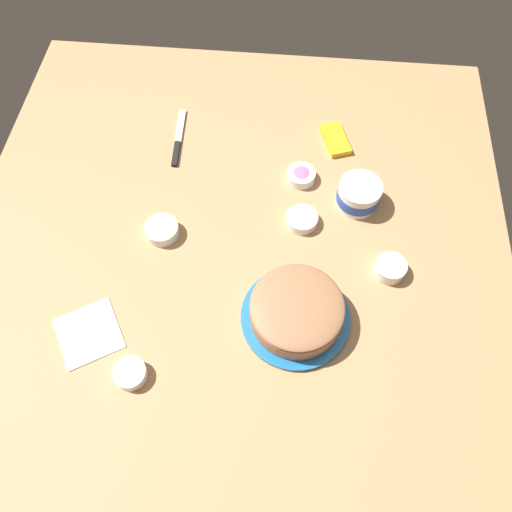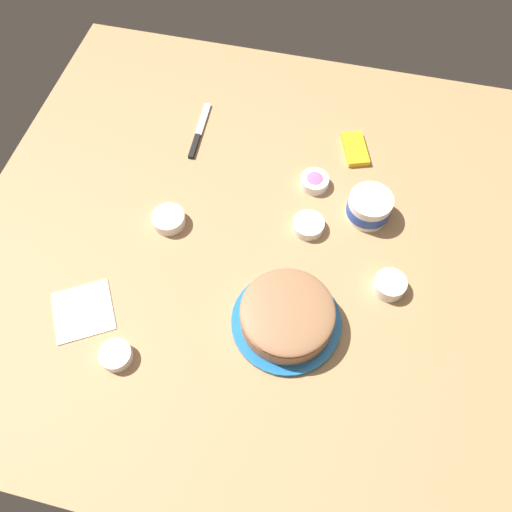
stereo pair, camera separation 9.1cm
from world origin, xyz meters
The scene contains 11 objects.
ground_plane centered at (0.00, 0.00, 0.00)m, with size 1.54×1.54×0.00m, color tan.
frosted_cake centered at (-0.24, -0.18, 0.04)m, with size 0.28×0.28×0.09m.
frosting_tub centered at (0.14, -0.34, 0.04)m, with size 0.13×0.13×0.08m.
spreading_knife centered at (0.32, 0.22, 0.01)m, with size 0.24×0.03×0.01m.
sprinkle_bowl_green centered at (-0.08, -0.43, 0.02)m, with size 0.08×0.08×0.04m.
sprinkle_bowl_orange centered at (-0.02, 0.21, 0.02)m, with size 0.09×0.09×0.04m.
sprinkle_bowl_pink centered at (0.22, -0.17, 0.02)m, with size 0.08×0.08×0.04m.
sprinkle_bowl_rainbow centered at (0.06, -0.18, 0.02)m, with size 0.09×0.09×0.03m.
sprinkle_bowl_yellow centered at (-0.43, 0.21, 0.02)m, with size 0.08×0.08×0.03m.
candy_box_lower centered at (0.38, -0.27, 0.01)m, with size 0.13×0.07×0.02m, color yellow.
paper_napkin centered at (-0.33, 0.34, 0.00)m, with size 0.15×0.15×0.01m, color white.
Camera 2 is at (-0.72, -0.21, 1.20)m, focal length 34.75 mm.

